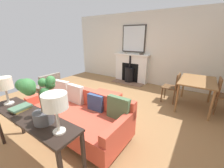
{
  "coord_description": "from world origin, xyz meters",
  "views": [
    {
      "loc": [
        2.44,
        2.06,
        1.76
      ],
      "look_at": [
        -0.48,
        0.14,
        0.56
      ],
      "focal_mm": 22.26,
      "sensor_mm": 36.0,
      "label": 1
    }
  ],
  "objects_px": {
    "dining_chair_near_fireplace": "(174,85)",
    "sofa": "(78,114)",
    "mantel_bowl_far": "(141,54)",
    "dining_table": "(197,84)",
    "dining_chair_by_back_wall": "(222,93)",
    "book_stack": "(21,108)",
    "armchair_accent": "(48,86)",
    "mantel_bowl_near": "(126,53)",
    "potted_plant": "(37,97)",
    "console_table": "(31,121)",
    "table_lamp_far_end": "(55,103)",
    "fireplace": "(131,70)",
    "table_lamp_near_end": "(4,84)",
    "ottoman": "(104,99)"
  },
  "relations": [
    {
      "from": "dining_chair_near_fireplace",
      "to": "sofa",
      "type": "bearing_deg",
      "value": -29.16
    },
    {
      "from": "mantel_bowl_far",
      "to": "dining_table",
      "type": "distance_m",
      "value": 2.3
    },
    {
      "from": "dining_chair_by_back_wall",
      "to": "book_stack",
      "type": "bearing_deg",
      "value": -39.71
    },
    {
      "from": "sofa",
      "to": "dining_chair_by_back_wall",
      "type": "xyz_separation_m",
      "value": [
        -2.29,
        2.33,
        0.17
      ]
    },
    {
      "from": "mantel_bowl_far",
      "to": "armchair_accent",
      "type": "height_order",
      "value": "mantel_bowl_far"
    },
    {
      "from": "mantel_bowl_near",
      "to": "dining_chair_by_back_wall",
      "type": "height_order",
      "value": "mantel_bowl_near"
    },
    {
      "from": "mantel_bowl_near",
      "to": "potted_plant",
      "type": "bearing_deg",
      "value": 14.39
    },
    {
      "from": "console_table",
      "to": "dining_table",
      "type": "distance_m",
      "value": 3.62
    },
    {
      "from": "table_lamp_far_end",
      "to": "book_stack",
      "type": "xyz_separation_m",
      "value": [
        -0.01,
        -0.88,
        -0.33
      ]
    },
    {
      "from": "console_table",
      "to": "sofa",
      "type": "bearing_deg",
      "value": -179.95
    },
    {
      "from": "dining_chair_by_back_wall",
      "to": "mantel_bowl_far",
      "type": "bearing_deg",
      "value": -114.26
    },
    {
      "from": "fireplace",
      "to": "armchair_accent",
      "type": "relative_size",
      "value": 1.77
    },
    {
      "from": "mantel_bowl_near",
      "to": "table_lamp_near_end",
      "type": "xyz_separation_m",
      "value": [
        4.25,
        0.18,
        -0.06
      ]
    },
    {
      "from": "sofa",
      "to": "dining_table",
      "type": "bearing_deg",
      "value": 141.77
    },
    {
      "from": "dining_chair_by_back_wall",
      "to": "potted_plant",
      "type": "bearing_deg",
      "value": -33.05
    },
    {
      "from": "mantel_bowl_near",
      "to": "table_lamp_far_end",
      "type": "xyz_separation_m",
      "value": [
        4.25,
        1.42,
        -0.03
      ]
    },
    {
      "from": "table_lamp_near_end",
      "to": "book_stack",
      "type": "relative_size",
      "value": 1.58
    },
    {
      "from": "sofa",
      "to": "dining_chair_near_fireplace",
      "type": "relative_size",
      "value": 2.5
    },
    {
      "from": "ottoman",
      "to": "fireplace",
      "type": "bearing_deg",
      "value": -170.31
    },
    {
      "from": "console_table",
      "to": "dining_chair_near_fireplace",
      "type": "distance_m",
      "value": 3.38
    },
    {
      "from": "mantel_bowl_near",
      "to": "sofa",
      "type": "height_order",
      "value": "mantel_bowl_near"
    },
    {
      "from": "mantel_bowl_near",
      "to": "dining_chair_by_back_wall",
      "type": "distance_m",
      "value": 3.39
    },
    {
      "from": "table_lamp_near_end",
      "to": "dining_chair_by_back_wall",
      "type": "bearing_deg",
      "value": 136.64
    },
    {
      "from": "armchair_accent",
      "to": "console_table",
      "type": "bearing_deg",
      "value": 52.21
    },
    {
      "from": "ottoman",
      "to": "dining_chair_near_fireplace",
      "type": "relative_size",
      "value": 0.9
    },
    {
      "from": "armchair_accent",
      "to": "table_lamp_far_end",
      "type": "height_order",
      "value": "table_lamp_far_end"
    },
    {
      "from": "fireplace",
      "to": "table_lamp_far_end",
      "type": "xyz_separation_m",
      "value": [
        4.21,
        1.16,
        0.61
      ]
    },
    {
      "from": "table_lamp_near_end",
      "to": "ottoman",
      "type": "bearing_deg",
      "value": 165.01
    },
    {
      "from": "mantel_bowl_far",
      "to": "sofa",
      "type": "height_order",
      "value": "mantel_bowl_far"
    },
    {
      "from": "ottoman",
      "to": "dining_chair_near_fireplace",
      "type": "bearing_deg",
      "value": 132.5
    },
    {
      "from": "console_table",
      "to": "book_stack",
      "type": "relative_size",
      "value": 6.02
    },
    {
      "from": "mantel_bowl_near",
      "to": "sofa",
      "type": "distance_m",
      "value": 3.59
    },
    {
      "from": "ottoman",
      "to": "potted_plant",
      "type": "distance_m",
      "value": 2.09
    },
    {
      "from": "console_table",
      "to": "fireplace",
      "type": "bearing_deg",
      "value": -172.77
    },
    {
      "from": "table_lamp_far_end",
      "to": "potted_plant",
      "type": "height_order",
      "value": "potted_plant"
    },
    {
      "from": "dining_chair_near_fireplace",
      "to": "dining_chair_by_back_wall",
      "type": "distance_m",
      "value": 1.06
    },
    {
      "from": "ottoman",
      "to": "console_table",
      "type": "distance_m",
      "value": 1.89
    },
    {
      "from": "console_table",
      "to": "dining_chair_by_back_wall",
      "type": "relative_size",
      "value": 1.93
    },
    {
      "from": "table_lamp_far_end",
      "to": "dining_table",
      "type": "height_order",
      "value": "table_lamp_far_end"
    },
    {
      "from": "fireplace",
      "to": "dining_table",
      "type": "distance_m",
      "value": 2.58
    },
    {
      "from": "table_lamp_near_end",
      "to": "dining_chair_near_fireplace",
      "type": "xyz_separation_m",
      "value": [
        -3.13,
        1.9,
        -0.58
      ]
    },
    {
      "from": "ottoman",
      "to": "dining_table",
      "type": "distance_m",
      "value": 2.37
    },
    {
      "from": "book_stack",
      "to": "fireplace",
      "type": "bearing_deg",
      "value": -176.26
    },
    {
      "from": "mantel_bowl_far",
      "to": "dining_chair_by_back_wall",
      "type": "distance_m",
      "value": 2.79
    },
    {
      "from": "sofa",
      "to": "potted_plant",
      "type": "height_order",
      "value": "potted_plant"
    },
    {
      "from": "mantel_bowl_near",
      "to": "dining_table",
      "type": "distance_m",
      "value": 2.88
    },
    {
      "from": "table_lamp_far_end",
      "to": "dining_table",
      "type": "xyz_separation_m",
      "value": [
        -3.13,
        1.18,
        -0.46
      ]
    },
    {
      "from": "mantel_bowl_near",
      "to": "table_lamp_near_end",
      "type": "relative_size",
      "value": 0.31
    },
    {
      "from": "table_lamp_near_end",
      "to": "table_lamp_far_end",
      "type": "relative_size",
      "value": 0.94
    },
    {
      "from": "console_table",
      "to": "dining_table",
      "type": "height_order",
      "value": "console_table"
    }
  ]
}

